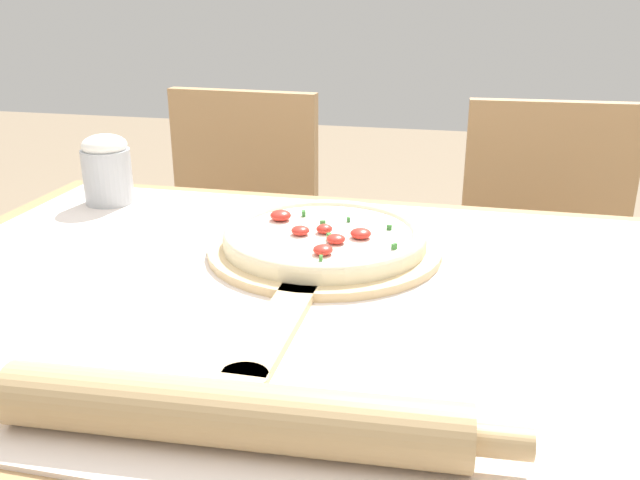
# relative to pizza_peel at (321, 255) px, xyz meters

# --- Properties ---
(dining_table) EXTENTS (1.10, 0.84, 0.76)m
(dining_table) POSITION_rel_pizza_peel_xyz_m (-0.02, -0.10, -0.14)
(dining_table) COLOR #A87F51
(dining_table) RESTS_ON ground_plane
(towel_cloth) EXTENTS (1.02, 0.76, 0.00)m
(towel_cloth) POSITION_rel_pizza_peel_xyz_m (-0.02, -0.10, -0.01)
(towel_cloth) COLOR silver
(towel_cloth) RESTS_ON dining_table
(pizza_peel) EXTENTS (0.33, 0.55, 0.01)m
(pizza_peel) POSITION_rel_pizza_peel_xyz_m (0.00, 0.00, 0.00)
(pizza_peel) COLOR #D6B784
(pizza_peel) RESTS_ON towel_cloth
(pizza) EXTENTS (0.29, 0.29, 0.03)m
(pizza) POSITION_rel_pizza_peel_xyz_m (-0.00, 0.03, 0.02)
(pizza) COLOR beige
(pizza) RESTS_ON pizza_peel
(rolling_pin) EXTENTS (0.48, 0.08, 0.06)m
(rolling_pin) POSITION_rel_pizza_peel_xyz_m (0.02, -0.41, 0.02)
(rolling_pin) COLOR tan
(rolling_pin) RESTS_ON towel_cloth
(chair_left) EXTENTS (0.42, 0.42, 0.89)m
(chair_left) POSITION_rel_pizza_peel_xyz_m (-0.37, 0.64, -0.26)
(chair_left) COLOR tan
(chair_left) RESTS_ON ground_plane
(chair_right) EXTENTS (0.42, 0.42, 0.89)m
(chair_right) POSITION_rel_pizza_peel_xyz_m (0.38, 0.64, -0.26)
(chair_right) COLOR tan
(chair_right) RESTS_ON ground_plane
(flour_cup) EXTENTS (0.08, 0.08, 0.12)m
(flour_cup) POSITION_rel_pizza_peel_xyz_m (-0.42, 0.18, 0.06)
(flour_cup) COLOR #B2B7BC
(flour_cup) RESTS_ON towel_cloth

